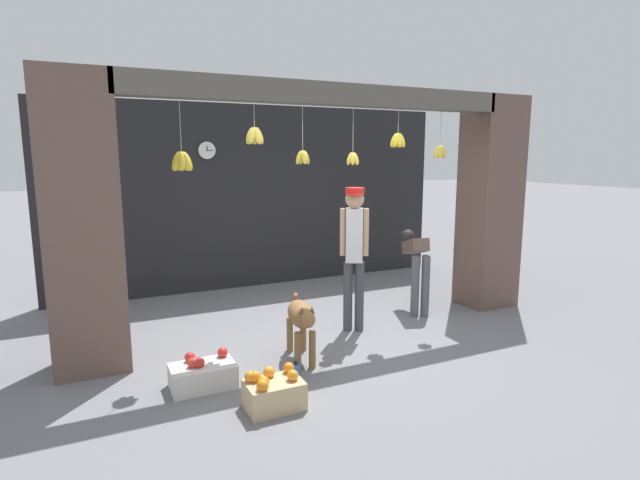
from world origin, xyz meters
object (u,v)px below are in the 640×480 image
object	(u,v)px
dog	(301,318)
fruit_crate_apples	(203,374)
wall_clock	(207,150)
worker_stooping	(416,260)
water_bottle	(296,375)
fruit_crate_oranges	(273,392)
shopkeeper	(354,246)

from	to	relation	value
dog	fruit_crate_apples	xyz separation A→B (m)	(-1.07, -0.17, -0.34)
fruit_crate_apples	wall_clock	world-z (taller)	wall_clock
dog	worker_stooping	bearing A→B (deg)	125.27
water_bottle	worker_stooping	bearing A→B (deg)	30.76
worker_stooping	fruit_crate_oranges	bearing A→B (deg)	-128.30
fruit_crate_oranges	water_bottle	xyz separation A→B (m)	(0.33, 0.30, -0.03)
worker_stooping	fruit_crate_oranges	distance (m)	3.24
worker_stooping	water_bottle	size ratio (longest dim) A/B	4.41
fruit_crate_oranges	water_bottle	bearing A→B (deg)	42.06
dog	shopkeeper	world-z (taller)	shopkeeper
wall_clock	fruit_crate_apples	bearing A→B (deg)	-104.69
dog	water_bottle	size ratio (longest dim) A/B	3.69
dog	fruit_crate_apples	world-z (taller)	dog
fruit_crate_oranges	wall_clock	distance (m)	4.47
shopkeeper	wall_clock	world-z (taller)	wall_clock
shopkeeper	worker_stooping	distance (m)	1.23
fruit_crate_oranges	wall_clock	bearing A→B (deg)	84.13
worker_stooping	water_bottle	bearing A→B (deg)	-129.87
water_bottle	dog	bearing A→B (deg)	61.75
worker_stooping	wall_clock	bearing A→B (deg)	154.94
shopkeeper	fruit_crate_apples	xyz separation A→B (m)	(-2.01, -0.74, -0.93)
dog	worker_stooping	distance (m)	2.28
shopkeeper	water_bottle	world-z (taller)	shopkeeper
fruit_crate_apples	water_bottle	world-z (taller)	fruit_crate_apples
fruit_crate_apples	dog	bearing A→B (deg)	8.91
dog	fruit_crate_oranges	xyz separation A→B (m)	(-0.61, -0.82, -0.32)
shopkeeper	fruit_crate_apples	distance (m)	2.33
shopkeeper	wall_clock	distance (m)	3.03
fruit_crate_oranges	dog	bearing A→B (deg)	53.32
dog	shopkeeper	distance (m)	1.25
water_bottle	wall_clock	xyz separation A→B (m)	(0.08, 3.65, 2.09)
dog	shopkeeper	size ratio (longest dim) A/B	0.51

